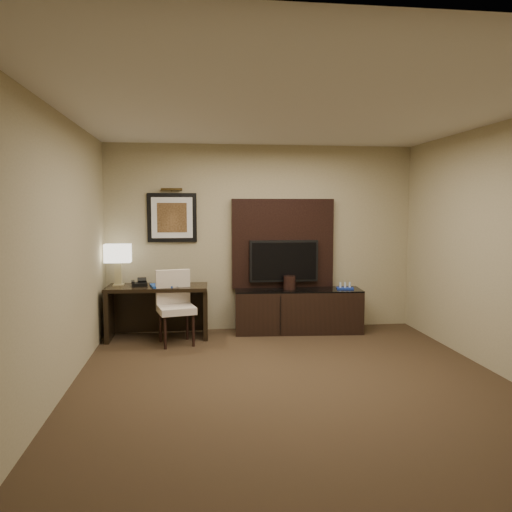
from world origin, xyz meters
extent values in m
cube|color=#342417|center=(0.00, 0.00, -0.01)|extent=(4.50, 5.00, 0.01)
cube|color=silver|center=(0.00, 0.00, 2.70)|extent=(4.50, 5.00, 0.01)
cube|color=tan|center=(0.00, 2.50, 1.35)|extent=(4.50, 0.01, 2.70)
cube|color=tan|center=(0.00, -2.50, 1.35)|extent=(4.50, 0.01, 2.70)
cube|color=tan|center=(-2.25, 0.00, 1.35)|extent=(0.01, 5.00, 2.70)
cube|color=tan|center=(2.25, 0.00, 1.35)|extent=(0.01, 5.00, 2.70)
cube|color=black|center=(-1.50, 2.10, 0.36)|extent=(1.38, 0.64, 0.73)
cube|color=black|center=(0.49, 2.20, 0.31)|extent=(1.84, 0.63, 0.62)
cube|color=black|center=(0.30, 2.44, 1.27)|extent=(1.50, 0.12, 1.30)
cube|color=black|center=(0.30, 2.34, 1.02)|extent=(1.00, 0.08, 0.60)
cube|color=black|center=(-1.30, 2.48, 1.65)|extent=(0.70, 0.04, 0.70)
cylinder|color=#423115|center=(-1.30, 2.44, 2.05)|extent=(0.04, 0.04, 0.30)
cube|color=navy|center=(-1.45, 2.04, 0.74)|extent=(0.33, 0.39, 0.02)
imported|color=tan|center=(-1.35, 2.04, 0.84)|extent=(0.17, 0.05, 0.23)
cylinder|color=black|center=(0.36, 2.20, 0.72)|extent=(0.21, 0.21, 0.20)
camera|label=1|loc=(-0.98, -4.76, 1.79)|focal=35.00mm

